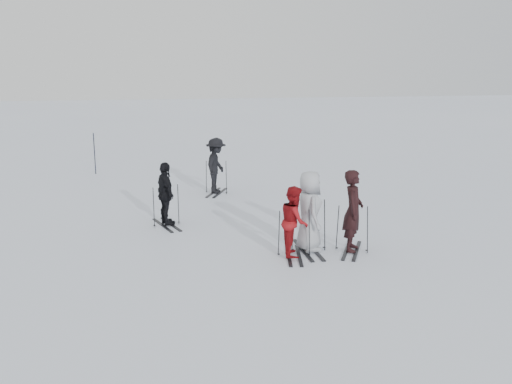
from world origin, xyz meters
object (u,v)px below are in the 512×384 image
Objects in this scene: skier_red at (294,222)px; skier_uphill_far at (216,166)px; skier_near_dark at (353,212)px; skier_grey at (309,212)px; piste_marker at (95,153)px; skier_uphill_left at (166,195)px.

skier_uphill_far reaches higher than skier_red.
skier_near_dark is 1.03× the size of skier_uphill_far.
skier_near_dark is 1.06m from skier_grey.
piste_marker is (-5.89, 11.29, -0.12)m from skier_grey.
skier_grey is 6.88m from skier_uphill_far.
skier_red is 0.86× the size of skier_grey.
skier_near_dark reaches higher than skier_red.
skier_near_dark is at bearing -143.23° from skier_uphill_left.
skier_uphill_left is 8.76m from piste_marker.
skier_red is at bearing 126.41° from skier_grey.
skier_uphill_left is at bearing -72.93° from piste_marker.
skier_uphill_far is (-2.44, 6.97, -0.03)m from skier_near_dark.
skier_grey is at bearing -62.43° from piste_marker.
skier_uphill_left is (-2.86, 3.25, 0.06)m from skier_red.
skier_grey is 1.01× the size of skier_uphill_far.
skier_grey is 1.15× the size of piste_marker.
skier_near_dark is 1.02× the size of skier_grey.
skier_red is at bearing -155.81° from skier_uphill_left.
skier_grey is 12.73m from piste_marker.
skier_uphill_far is (-0.96, 7.06, 0.13)m from skier_red.
skier_near_dark is 1.11× the size of skier_uphill_left.
skier_red is 0.94× the size of skier_uphill_left.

